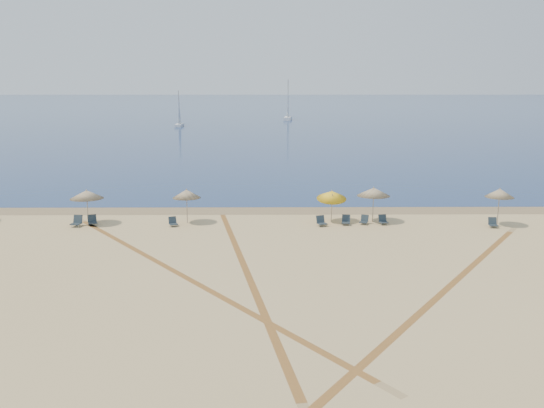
% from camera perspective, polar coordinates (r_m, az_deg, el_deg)
% --- Properties ---
extents(ground, '(160.00, 160.00, 0.00)m').
position_cam_1_polar(ground, '(20.14, 0.53, -15.43)').
color(ground, tan).
rests_on(ground, ground).
extents(ocean, '(500.00, 500.00, 0.00)m').
position_cam_1_polar(ocean, '(243.08, -0.44, 9.62)').
color(ocean, '#0C2151').
rests_on(ocean, ground).
extents(wet_sand, '(500.00, 500.00, 0.00)m').
position_cam_1_polar(wet_sand, '(42.91, -0.05, -0.60)').
color(wet_sand, olive).
rests_on(wet_sand, ground).
extents(umbrella_1, '(2.18, 2.18, 2.33)m').
position_cam_1_polar(umbrella_1, '(40.22, -17.61, 0.89)').
color(umbrella_1, gray).
rests_on(umbrella_1, ground).
extents(umbrella_2, '(1.87, 1.87, 2.32)m').
position_cam_1_polar(umbrella_2, '(39.09, -8.32, 0.99)').
color(umbrella_2, gray).
rests_on(umbrella_2, ground).
extents(umbrella_3, '(1.99, 2.06, 2.34)m').
position_cam_1_polar(umbrella_3, '(39.16, 5.83, 0.89)').
color(umbrella_3, gray).
rests_on(umbrella_3, ground).
extents(umbrella_4, '(2.21, 2.21, 2.39)m').
position_cam_1_polar(umbrella_4, '(39.58, 9.87, 1.18)').
color(umbrella_4, gray).
rests_on(umbrella_4, ground).
extents(umbrella_5, '(1.85, 1.85, 2.50)m').
position_cam_1_polar(umbrella_5, '(40.71, 21.29, 1.00)').
color(umbrella_5, gray).
rests_on(umbrella_5, ground).
extents(chair_1, '(0.72, 0.80, 0.72)m').
position_cam_1_polar(chair_1, '(40.15, -18.47, -1.63)').
color(chair_1, '#1B252D').
rests_on(chair_1, ground).
extents(chair_2, '(0.77, 0.82, 0.68)m').
position_cam_1_polar(chair_2, '(40.18, -17.10, -1.56)').
color(chair_2, '#1B252D').
rests_on(chair_2, ground).
extents(chair_3, '(0.69, 0.74, 0.61)m').
position_cam_1_polar(chair_3, '(38.68, -9.62, -1.75)').
color(chair_3, '#1B252D').
rests_on(chair_3, ground).
extents(chair_4, '(0.74, 0.80, 0.67)m').
position_cam_1_polar(chair_4, '(38.35, 4.82, -1.70)').
color(chair_4, '#1B252D').
rests_on(chair_4, ground).
extents(chair_5, '(0.64, 0.72, 0.65)m').
position_cam_1_polar(chair_5, '(38.83, 7.22, -1.60)').
color(chair_5, '#1B252D').
rests_on(chair_5, ground).
extents(chair_6, '(0.70, 0.74, 0.61)m').
position_cam_1_polar(chair_6, '(39.15, 8.96, -1.57)').
color(chair_6, '#1B252D').
rests_on(chair_6, ground).
extents(chair_7, '(0.62, 0.70, 0.64)m').
position_cam_1_polar(chair_7, '(39.31, 10.77, -1.56)').
color(chair_7, '#1B252D').
rests_on(chair_7, ground).
extents(chair_8, '(0.58, 0.66, 0.63)m').
position_cam_1_polar(chair_8, '(40.46, 20.71, -1.74)').
color(chair_8, '#1B252D').
rests_on(chair_8, ground).
extents(sailboat_0, '(1.34, 5.06, 7.52)m').
position_cam_1_polar(sailboat_0, '(126.45, -9.02, 8.50)').
color(sailboat_0, white).
rests_on(sailboat_0, ocean).
extents(sailboat_1, '(2.41, 6.76, 9.85)m').
position_cam_1_polar(sailboat_1, '(147.11, 1.56, 9.36)').
color(sailboat_1, white).
rests_on(sailboat_1, ocean).
extents(tire_tracks, '(51.77, 43.14, 0.00)m').
position_cam_1_polar(tire_tracks, '(28.47, 0.86, -7.09)').
color(tire_tracks, tan).
rests_on(tire_tracks, ground).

